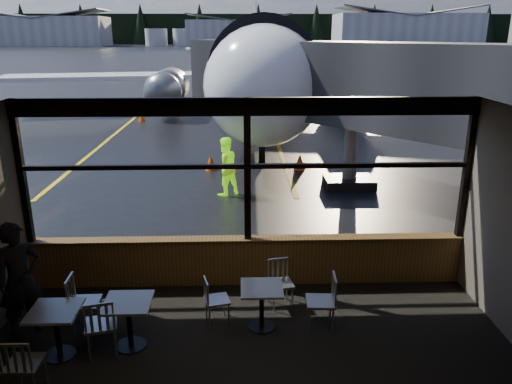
{
  "coord_description": "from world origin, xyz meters",
  "views": [
    {
      "loc": [
        -0.13,
        -8.52,
        4.55
      ],
      "look_at": [
        0.19,
        1.0,
        1.5
      ],
      "focal_mm": 35.0,
      "sensor_mm": 36.0,
      "label": 1
    }
  ],
  "objects_px": {
    "chair_left_s": "(25,364)",
    "cone_nose": "(300,162)",
    "chair_near_e": "(321,302)",
    "chair_mid_s": "(101,325)",
    "chair_mid_w": "(85,303)",
    "cone_wing": "(142,117)",
    "cafe_table_near": "(262,307)",
    "cafe_table_mid": "(129,324)",
    "cafe_table_left": "(57,333)",
    "jet_bridge": "(371,113)",
    "chair_near_w": "(217,300)",
    "chair_near_n": "(281,284)",
    "cone_extra": "(211,162)",
    "ground_crew": "(225,166)",
    "airliner": "(257,16)",
    "passenger": "(20,280)"
  },
  "relations": [
    {
      "from": "cone_extra",
      "to": "cafe_table_near",
      "type": "bearing_deg",
      "value": -82.22
    },
    {
      "from": "cafe_table_mid",
      "to": "passenger",
      "type": "bearing_deg",
      "value": 166.03
    },
    {
      "from": "cafe_table_mid",
      "to": "cone_wing",
      "type": "xyz_separation_m",
      "value": [
        -3.55,
        20.24,
        -0.13
      ]
    },
    {
      "from": "cafe_table_mid",
      "to": "cone_extra",
      "type": "height_order",
      "value": "cafe_table_mid"
    },
    {
      "from": "chair_near_e",
      "to": "ground_crew",
      "type": "relative_size",
      "value": 0.55
    },
    {
      "from": "chair_left_s",
      "to": "cone_nose",
      "type": "relative_size",
      "value": 1.64
    },
    {
      "from": "cafe_table_left",
      "to": "chair_mid_s",
      "type": "bearing_deg",
      "value": 4.85
    },
    {
      "from": "chair_near_e",
      "to": "chair_mid_s",
      "type": "relative_size",
      "value": 0.99
    },
    {
      "from": "chair_left_s",
      "to": "cone_nose",
      "type": "bearing_deg",
      "value": 67.42
    },
    {
      "from": "cafe_table_mid",
      "to": "cone_nose",
      "type": "relative_size",
      "value": 1.39
    },
    {
      "from": "chair_mid_w",
      "to": "cone_wing",
      "type": "relative_size",
      "value": 1.83
    },
    {
      "from": "chair_mid_s",
      "to": "cone_nose",
      "type": "height_order",
      "value": "chair_mid_s"
    },
    {
      "from": "cone_wing",
      "to": "jet_bridge",
      "type": "bearing_deg",
      "value": -54.98
    },
    {
      "from": "jet_bridge",
      "to": "chair_left_s",
      "type": "height_order",
      "value": "jet_bridge"
    },
    {
      "from": "cafe_table_left",
      "to": "cone_extra",
      "type": "bearing_deg",
      "value": 80.89
    },
    {
      "from": "jet_bridge",
      "to": "cone_nose",
      "type": "relative_size",
      "value": 19.89
    },
    {
      "from": "cafe_table_left",
      "to": "cone_wing",
      "type": "relative_size",
      "value": 1.49
    },
    {
      "from": "airliner",
      "to": "cone_extra",
      "type": "distance_m",
      "value": 13.94
    },
    {
      "from": "airliner",
      "to": "passenger",
      "type": "bearing_deg",
      "value": -99.93
    },
    {
      "from": "airliner",
      "to": "chair_mid_s",
      "type": "distance_m",
      "value": 23.86
    },
    {
      "from": "cafe_table_left",
      "to": "chair_near_e",
      "type": "bearing_deg",
      "value": 8.55
    },
    {
      "from": "cone_wing",
      "to": "cone_extra",
      "type": "relative_size",
      "value": 0.97
    },
    {
      "from": "cafe_table_near",
      "to": "chair_left_s",
      "type": "xyz_separation_m",
      "value": [
        -3.14,
        -1.44,
        0.09
      ]
    },
    {
      "from": "chair_left_s",
      "to": "cone_nose",
      "type": "distance_m",
      "value": 12.19
    },
    {
      "from": "chair_near_n",
      "to": "chair_left_s",
      "type": "distance_m",
      "value": 4.08
    },
    {
      "from": "chair_left_s",
      "to": "cafe_table_mid",
      "type": "bearing_deg",
      "value": 42.26
    },
    {
      "from": "chair_mid_w",
      "to": "chair_left_s",
      "type": "distance_m",
      "value": 1.53
    },
    {
      "from": "chair_left_s",
      "to": "cone_extra",
      "type": "bearing_deg",
      "value": 81.94
    },
    {
      "from": "cafe_table_mid",
      "to": "chair_left_s",
      "type": "bearing_deg",
      "value": -138.86
    },
    {
      "from": "chair_near_w",
      "to": "chair_left_s",
      "type": "xyz_separation_m",
      "value": [
        -2.43,
        -1.62,
        0.05
      ]
    },
    {
      "from": "jet_bridge",
      "to": "cone_wing",
      "type": "distance_m",
      "value": 15.76
    },
    {
      "from": "chair_left_s",
      "to": "cone_extra",
      "type": "distance_m",
      "value": 11.35
    },
    {
      "from": "jet_bridge",
      "to": "chair_mid_s",
      "type": "relative_size",
      "value": 11.49
    },
    {
      "from": "chair_mid_w",
      "to": "chair_left_s",
      "type": "xyz_separation_m",
      "value": [
        -0.35,
        -1.49,
        -0.02
      ]
    },
    {
      "from": "cafe_table_mid",
      "to": "cone_nose",
      "type": "distance_m",
      "value": 10.84
    },
    {
      "from": "cafe_table_left",
      "to": "chair_near_w",
      "type": "height_order",
      "value": "chair_near_w"
    },
    {
      "from": "chair_mid_w",
      "to": "chair_near_w",
      "type": "bearing_deg",
      "value": 92.17
    },
    {
      "from": "chair_left_s",
      "to": "chair_near_n",
      "type": "bearing_deg",
      "value": 32.0
    },
    {
      "from": "ground_crew",
      "to": "cone_wing",
      "type": "height_order",
      "value": "ground_crew"
    },
    {
      "from": "cafe_table_left",
      "to": "chair_near_e",
      "type": "distance_m",
      "value": 3.98
    },
    {
      "from": "chair_near_w",
      "to": "chair_near_n",
      "type": "height_order",
      "value": "chair_near_n"
    },
    {
      "from": "airliner",
      "to": "chair_near_n",
      "type": "distance_m",
      "value": 22.46
    },
    {
      "from": "cafe_table_near",
      "to": "chair_near_n",
      "type": "xyz_separation_m",
      "value": [
        0.36,
        0.65,
        0.06
      ]
    },
    {
      "from": "cafe_table_left",
      "to": "passenger",
      "type": "bearing_deg",
      "value": 138.85
    },
    {
      "from": "cafe_table_near",
      "to": "ground_crew",
      "type": "distance_m",
      "value": 7.04
    },
    {
      "from": "cafe_table_mid",
      "to": "cafe_table_near",
      "type": "bearing_deg",
      "value": 12.45
    },
    {
      "from": "cafe_table_near",
      "to": "cone_wing",
      "type": "bearing_deg",
      "value": 105.67
    },
    {
      "from": "cafe_table_near",
      "to": "chair_left_s",
      "type": "relative_size",
      "value": 0.81
    },
    {
      "from": "jet_bridge",
      "to": "cone_extra",
      "type": "height_order",
      "value": "jet_bridge"
    },
    {
      "from": "cone_nose",
      "to": "cone_wing",
      "type": "distance_m",
      "value": 12.44
    }
  ]
}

